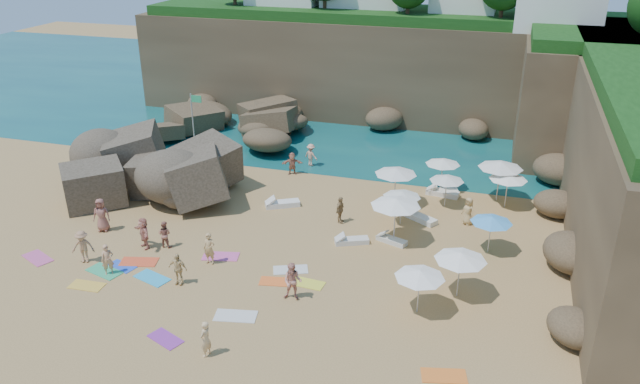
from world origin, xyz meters
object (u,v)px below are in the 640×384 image
(lounger_0, at_px, (282,204))
(person_stand_6, at_px, (205,339))
(rock_outcrop, at_px, (143,195))
(person_stand_0, at_px, (108,260))
(person_stand_4, at_px, (468,211))
(parasol_1, at_px, (447,178))
(parasol_2, at_px, (501,165))
(person_stand_3, at_px, (340,210))
(person_stand_2, at_px, (311,155))
(person_stand_1, at_px, (165,234))
(person_stand_5, at_px, (292,163))
(parasol_0, at_px, (396,171))
(flag_pole, at_px, (194,115))

(lounger_0, height_order, person_stand_6, person_stand_6)
(rock_outcrop, relative_size, person_stand_0, 5.55)
(person_stand_4, bearing_deg, parasol_1, 161.42)
(parasol_2, height_order, person_stand_3, parasol_2)
(person_stand_0, xyz_separation_m, person_stand_4, (15.99, 10.43, 0.01))
(rock_outcrop, relative_size, person_stand_3, 5.67)
(lounger_0, height_order, person_stand_2, person_stand_2)
(person_stand_1, distance_m, person_stand_5, 11.72)
(parasol_0, distance_m, person_stand_6, 16.56)
(person_stand_5, bearing_deg, parasol_2, -23.43)
(person_stand_0, xyz_separation_m, person_stand_2, (4.96, 16.33, -0.00))
(parasol_1, height_order, person_stand_0, parasol_1)
(parasol_0, distance_m, person_stand_1, 13.55)
(person_stand_5, bearing_deg, parasol_1, -33.23)
(lounger_0, bearing_deg, parasol_2, -8.70)
(person_stand_2, height_order, person_stand_6, person_stand_2)
(parasol_1, relative_size, person_stand_0, 1.28)
(rock_outcrop, height_order, lounger_0, rock_outcrop)
(person_stand_6, bearing_deg, parasol_1, 165.04)
(parasol_2, xyz_separation_m, person_stand_4, (-1.42, -3.79, -1.49))
(parasol_1, relative_size, person_stand_5, 1.35)
(parasol_1, height_order, person_stand_4, parasol_1)
(rock_outcrop, relative_size, person_stand_6, 5.60)
(person_stand_4, bearing_deg, parasol_0, -161.23)
(lounger_0, relative_size, person_stand_2, 1.29)
(rock_outcrop, relative_size, person_stand_4, 5.49)
(person_stand_0, bearing_deg, rock_outcrop, 74.22)
(rock_outcrop, height_order, person_stand_2, rock_outcrop)
(rock_outcrop, bearing_deg, person_stand_1, -49.25)
(lounger_0, relative_size, person_stand_5, 1.35)
(parasol_0, height_order, person_stand_6, parasol_0)
(flag_pole, height_order, parasol_1, flag_pole)
(parasol_0, bearing_deg, person_stand_4, -17.01)
(flag_pole, relative_size, lounger_0, 2.17)
(parasol_0, height_order, person_stand_4, parasol_0)
(parasol_0, height_order, parasol_1, parasol_0)
(person_stand_0, bearing_deg, person_stand_2, 35.50)
(person_stand_1, xyz_separation_m, person_stand_3, (7.94, 5.36, 0.05))
(parasol_1, relative_size, person_stand_6, 1.29)
(lounger_0, distance_m, person_stand_0, 10.99)
(parasol_2, relative_size, person_stand_3, 1.71)
(rock_outcrop, bearing_deg, person_stand_4, 5.33)
(flag_pole, relative_size, parasol_0, 1.77)
(rock_outcrop, xyz_separation_m, flag_pole, (-0.31, 7.78, 2.79))
(parasol_2, distance_m, person_stand_0, 22.54)
(person_stand_0, distance_m, person_stand_6, 8.29)
(rock_outcrop, relative_size, person_stand_5, 5.83)
(parasol_0, relative_size, person_stand_0, 1.57)
(lounger_0, xyz_separation_m, person_stand_3, (3.81, -1.02, 0.61))
(parasol_1, relative_size, person_stand_4, 1.27)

